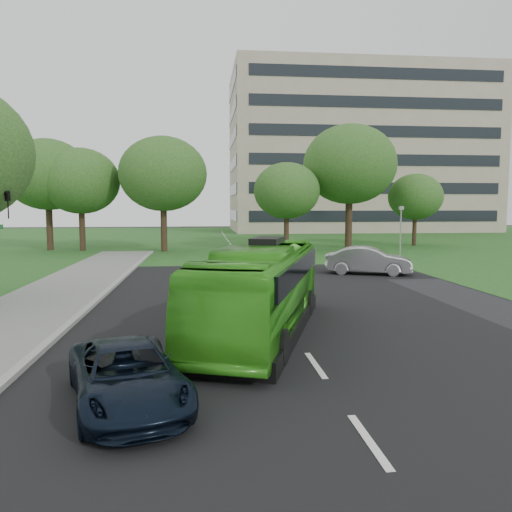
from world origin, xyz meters
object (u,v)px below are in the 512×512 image
Objects in this scene: tree_park_f at (47,175)px; office_building at (356,153)px; sedan at (368,260)px; camera_pole at (401,224)px; tree_park_b at (163,174)px; tree_park_d at (350,164)px; tree_park_e at (415,197)px; tree_park_a at (81,181)px; tree_park_c at (287,191)px; suv at (127,375)px; bus at (262,290)px.

office_building is at bearing 41.22° from tree_park_f.
camera_pole is at bearing -9.91° from sedan.
sedan is at bearing -134.52° from camera_pole.
tree_park_b is 17.24m from tree_park_d.
tree_park_e is 34.63m from tree_park_f.
tree_park_a is 3.13m from tree_park_f.
tree_park_d is (6.32, 2.22, 2.53)m from tree_park_c.
tree_park_c reaches higher than suv.
tree_park_f is at bearing -138.78° from office_building.
sedan is (12.89, -16.16, -5.87)m from tree_park_b.
tree_park_e is at bearing 78.09° from bus.
suv is at bearing -103.24° from bus.
tree_park_b reaches higher than bus.
office_building reaches higher than tree_park_d.
tree_park_b is 21.48m from sedan.
tree_park_f is at bearing 72.34° from sedan.
tree_park_c is at bearing 97.49° from bus.
tree_park_b is 10.85m from tree_park_c.
tree_park_d is at bearing 87.43° from bus.
suv is at bearing -134.93° from camera_pole.
tree_park_b reaches higher than tree_park_f.
bus is at bearing -111.01° from tree_park_d.
camera_pole is (-5.48, -9.96, -2.31)m from tree_park_e.
tree_park_d is 19.98m from sedan.
suv is at bearing -110.53° from office_building.
bus is at bearing -67.69° from tree_park_a.
tree_park_f is (-10.23, 2.21, 0.01)m from tree_park_b.
suv is (-15.16, -36.24, -7.19)m from tree_park_d.
tree_park_b is at bearing 59.39° from sedan.
office_building reaches higher than suv.
tree_park_d is 1.62× the size of tree_park_e.
tree_park_e is 0.73× the size of bus.
camera_pole is (16.91, 28.00, 1.92)m from suv.
tree_park_b is at bearing 118.66° from bus.
camera_pole is (13.63, 22.68, 1.17)m from bus.
tree_park_e is 1.82× the size of camera_pole.
tree_park_f is 2.02× the size of sedan.
tree_park_b reaches higher than tree_park_c.
camera_pole is at bearing 77.43° from bus.
bus is (5.20, -28.84, -5.31)m from tree_park_b.
tree_park_f is at bearing 167.80° from tree_park_b.
tree_park_c is at bearing -5.14° from tree_park_a.
tree_park_b is at bearing 76.21° from suv.
tree_park_a is 24.38m from tree_park_d.
tree_park_d is 2.37× the size of sedan.
tree_park_f is 2.26× the size of suv.
office_building is at bearing 4.48° from sedan.
tree_park_b reaches higher than tree_park_a.
office_building is at bearing 51.86° from tree_park_b.
tree_park_c is 35.46m from suv.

